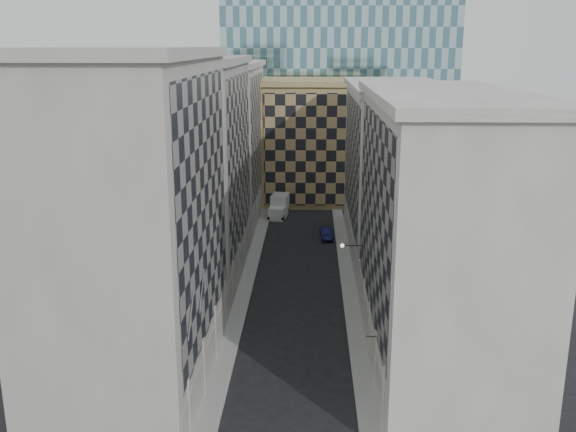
# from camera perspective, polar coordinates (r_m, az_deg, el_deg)

# --- Properties ---
(sidewalk_west) EXTENTS (1.50, 100.00, 0.15)m
(sidewalk_west) POSITION_cam_1_polar(r_m,az_deg,el_deg) (66.42, -3.73, -6.02)
(sidewalk_west) COLOR gray
(sidewalk_west) RESTS_ON ground
(sidewalk_east) EXTENTS (1.50, 100.00, 0.15)m
(sidewalk_east) POSITION_cam_1_polar(r_m,az_deg,el_deg) (66.22, 5.40, -6.13)
(sidewalk_east) COLOR gray
(sidewalk_east) RESTS_ON ground
(bldg_left_a) EXTENTS (10.80, 22.80, 23.70)m
(bldg_left_a) POSITION_cam_1_polar(r_m,az_deg,el_deg) (45.98, -13.34, -0.59)
(bldg_left_a) COLOR #A49E93
(bldg_left_a) RESTS_ON ground
(bldg_left_b) EXTENTS (10.80, 22.80, 22.70)m
(bldg_left_b) POSITION_cam_1_polar(r_m,az_deg,el_deg) (66.99, -8.44, 4.05)
(bldg_left_b) COLOR gray
(bldg_left_b) RESTS_ON ground
(bldg_left_c) EXTENTS (10.80, 22.80, 21.70)m
(bldg_left_c) POSITION_cam_1_polar(r_m,az_deg,el_deg) (88.49, -5.88, 6.44)
(bldg_left_c) COLOR #A49E93
(bldg_left_c) RESTS_ON ground
(bldg_right_a) EXTENTS (10.80, 26.80, 20.70)m
(bldg_right_a) POSITION_cam_1_polar(r_m,az_deg,el_deg) (49.54, 13.17, -1.27)
(bldg_right_a) COLOR #ADA89E
(bldg_right_a) RESTS_ON ground
(bldg_right_b) EXTENTS (10.80, 28.80, 19.70)m
(bldg_right_b) POSITION_cam_1_polar(r_m,az_deg,el_deg) (75.61, 9.37, 4.11)
(bldg_right_b) COLOR #ADA89E
(bldg_right_b) RESTS_ON ground
(tan_block) EXTENTS (16.80, 14.80, 18.80)m
(tan_block) POSITION_cam_1_polar(r_m,az_deg,el_deg) (100.61, 2.48, 6.73)
(tan_block) COLOR tan
(tan_block) RESTS_ON ground
(church_tower) EXTENTS (7.20, 7.20, 51.50)m
(church_tower) POSITION_cam_1_polar(r_m,az_deg,el_deg) (113.73, 1.49, 16.54)
(church_tower) COLOR #2F2A24
(church_tower) RESTS_ON ground
(flagpoles_left) EXTENTS (0.10, 6.33, 2.33)m
(flagpoles_left) POSITION_cam_1_polar(r_m,az_deg,el_deg) (41.50, -8.12, -7.62)
(flagpoles_left) COLOR gray
(flagpoles_left) RESTS_ON ground
(bracket_lamp) EXTENTS (1.98, 0.36, 0.36)m
(bracket_lamp) POSITION_cam_1_polar(r_m,az_deg,el_deg) (58.49, 5.02, -2.64)
(bracket_lamp) COLOR black
(bracket_lamp) RESTS_ON ground
(box_truck) EXTENTS (2.90, 5.75, 3.03)m
(box_truck) POSITION_cam_1_polar(r_m,az_deg,el_deg) (91.83, -0.79, 0.78)
(box_truck) COLOR silver
(box_truck) RESTS_ON ground
(dark_car) EXTENTS (1.76, 4.31, 1.39)m
(dark_car) POSITION_cam_1_polar(r_m,az_deg,el_deg) (81.51, 3.44, -1.55)
(dark_car) COLOR #10123E
(dark_car) RESTS_ON ground
(shop_sign) EXTENTS (1.11, 0.65, 0.72)m
(shop_sign) POSITION_cam_1_polar(r_m,az_deg,el_deg) (45.93, 6.60, -10.95)
(shop_sign) COLOR black
(shop_sign) RESTS_ON ground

